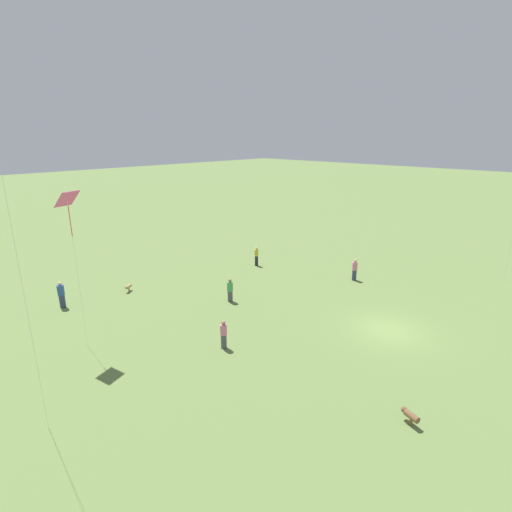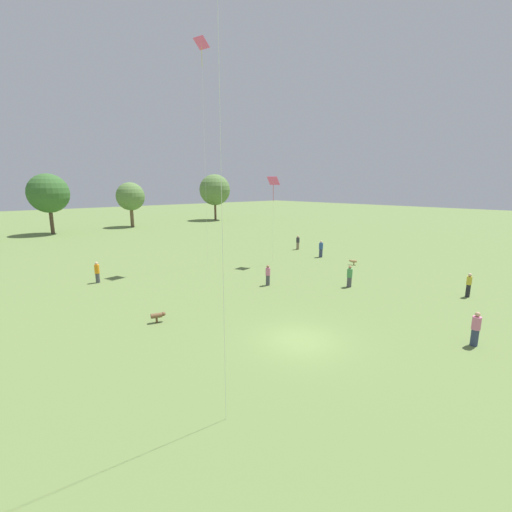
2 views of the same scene
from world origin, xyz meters
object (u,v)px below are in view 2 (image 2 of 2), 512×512
(person_7, at_px, (97,272))
(person_2, at_px, (298,243))
(person_5, at_px, (476,329))
(dog_0, at_px, (353,261))
(person_3, at_px, (321,249))
(person_0, at_px, (350,276))
(person_1, at_px, (469,285))
(kite_2, at_px, (273,183))
(person_8, at_px, (268,275))
(kite_0, at_px, (202,53))
(dog_1, at_px, (158,316))

(person_7, bearing_deg, person_2, -12.41)
(person_5, height_order, dog_0, person_5)
(person_2, xyz_separation_m, person_3, (-1.66, -4.78, 0.05))
(person_2, relative_size, person_5, 0.99)
(person_7, height_order, dog_0, person_7)
(person_0, distance_m, person_7, 20.06)
(person_7, distance_m, dog_0, 23.30)
(person_3, bearing_deg, person_0, 75.42)
(person_3, xyz_separation_m, dog_0, (-0.67, -4.47, -0.52))
(person_0, distance_m, person_1, 8.09)
(person_7, relative_size, kite_2, 0.20)
(person_1, relative_size, person_5, 0.99)
(person_5, bearing_deg, person_8, 74.82)
(person_7, bearing_deg, person_0, -55.21)
(person_5, height_order, person_8, person_5)
(person_2, bearing_deg, kite_0, -15.50)
(person_8, distance_m, dog_0, 11.20)
(person_2, height_order, person_8, person_2)
(person_3, relative_size, person_5, 1.05)
(person_0, height_order, person_5, person_5)
(person_5, bearing_deg, dog_0, 35.11)
(person_3, height_order, person_8, person_3)
(person_1, height_order, person_8, person_1)
(dog_1, bearing_deg, person_3, 121.40)
(person_0, height_order, kite_2, kite_2)
(person_2, bearing_deg, person_7, -16.72)
(person_1, xyz_separation_m, person_7, (-18.17, 21.26, -0.01))
(person_1, bearing_deg, dog_0, 123.22)
(person_0, bearing_deg, dog_0, 1.84)
(person_0, xyz_separation_m, dog_0, (6.80, 3.97, -0.45))
(person_5, xyz_separation_m, person_7, (-10.01, 23.99, 0.00))
(person_1, height_order, person_3, person_3)
(person_5, xyz_separation_m, dog_0, (10.88, 13.68, -0.48))
(dog_0, bearing_deg, kite_0, 103.54)
(person_0, bearing_deg, dog_1, 138.22)
(person_2, xyz_separation_m, kite_0, (-13.06, 0.32, 18.24))
(person_1, distance_m, dog_0, 11.29)
(person_5, height_order, kite_0, kite_0)
(kite_2, relative_size, dog_1, 10.22)
(kite_2, bearing_deg, dog_0, -109.04)
(kite_2, bearing_deg, dog_1, 138.17)
(dog_0, height_order, dog_1, dog_1)
(person_1, distance_m, person_7, 27.97)
(person_2, distance_m, kite_0, 22.44)
(person_3, height_order, kite_0, kite_0)
(kite_2, bearing_deg, person_0, -160.92)
(person_0, relative_size, dog_0, 2.44)
(person_3, distance_m, person_8, 12.48)
(person_0, height_order, kite_0, kite_0)
(person_1, bearing_deg, person_0, 167.51)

